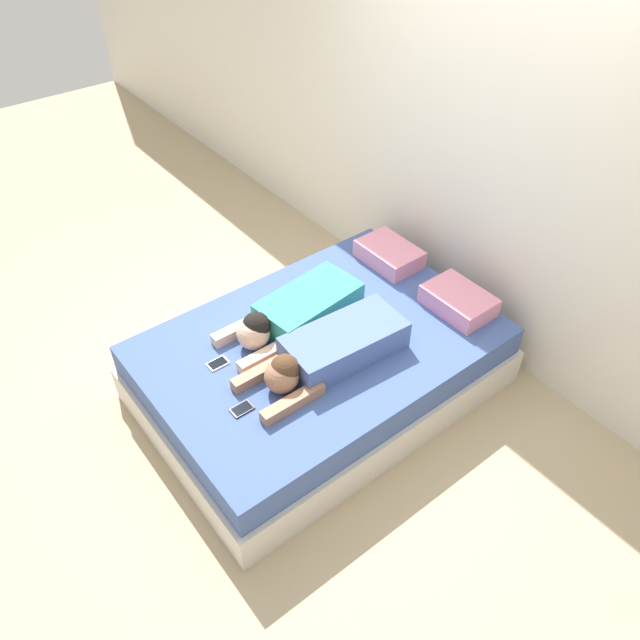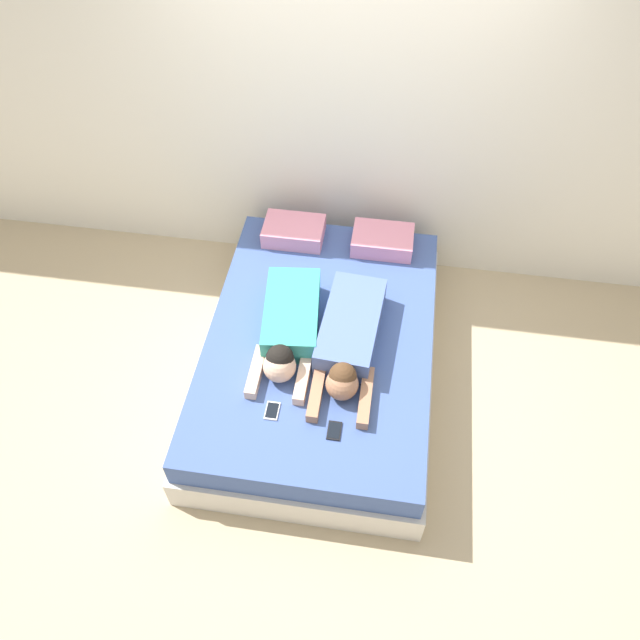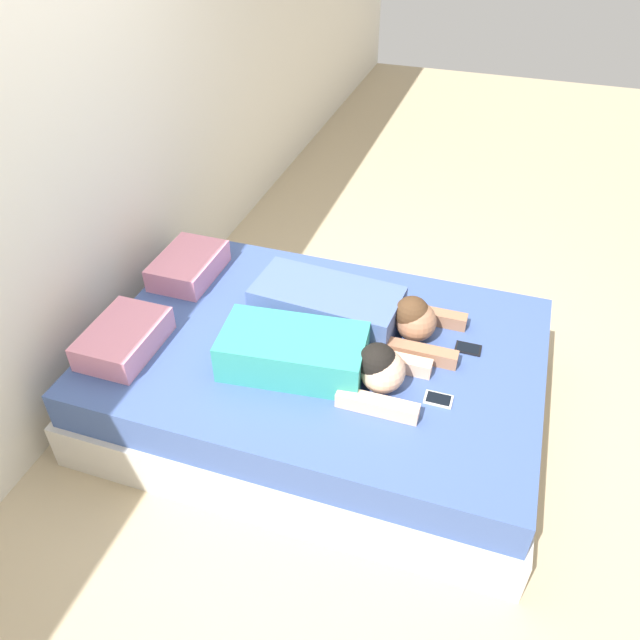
{
  "view_description": "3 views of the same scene",
  "coord_description": "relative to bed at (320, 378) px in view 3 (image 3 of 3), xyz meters",
  "views": [
    {
      "loc": [
        2.22,
        -1.73,
        3.1
      ],
      "look_at": [
        0.0,
        0.0,
        0.61
      ],
      "focal_mm": 35.0,
      "sensor_mm": 36.0,
      "label": 1
    },
    {
      "loc": [
        0.37,
        -2.48,
        3.67
      ],
      "look_at": [
        0.0,
        0.0,
        0.61
      ],
      "focal_mm": 35.0,
      "sensor_mm": 36.0,
      "label": 2
    },
    {
      "loc": [
        -2.18,
        -0.73,
        2.46
      ],
      "look_at": [
        0.0,
        0.0,
        0.61
      ],
      "focal_mm": 35.0,
      "sensor_mm": 36.0,
      "label": 3
    }
  ],
  "objects": [
    {
      "name": "person_right",
      "position": [
        0.2,
        -0.09,
        0.33
      ],
      "size": [
        0.4,
        1.07,
        0.23
      ],
      "color": "#4C66A5",
      "rests_on": "bed"
    },
    {
      "name": "ground_plane",
      "position": [
        0.0,
        0.0,
        -0.23
      ],
      "size": [
        12.0,
        12.0,
        0.0
      ],
      "primitive_type": "plane",
      "color": "tan"
    },
    {
      "name": "person_left",
      "position": [
        -0.2,
        -0.05,
        0.33
      ],
      "size": [
        0.42,
        0.97,
        0.23
      ],
      "color": "teal",
      "rests_on": "bed"
    },
    {
      "name": "wall_back",
      "position": [
        0.0,
        1.24,
        1.07
      ],
      "size": [
        12.0,
        0.06,
        2.6
      ],
      "color": "silver",
      "rests_on": "ground_plane"
    },
    {
      "name": "cell_phone_left",
      "position": [
        -0.19,
        -0.62,
        0.24
      ],
      "size": [
        0.08,
        0.12,
        0.01
      ],
      "color": "silver",
      "rests_on": "bed"
    },
    {
      "name": "pillow_head_right",
      "position": [
        0.33,
        0.88,
        0.3
      ],
      "size": [
        0.44,
        0.3,
        0.13
      ],
      "color": "pink",
      "rests_on": "bed"
    },
    {
      "name": "bed",
      "position": [
        0.0,
        0.0,
        0.0
      ],
      "size": [
        1.52,
        2.19,
        0.46
      ],
      "color": "beige",
      "rests_on": "ground_plane"
    },
    {
      "name": "cell_phone_right",
      "position": [
        0.19,
        -0.69,
        0.24
      ],
      "size": [
        0.08,
        0.12,
        0.01
      ],
      "color": "black",
      "rests_on": "bed"
    },
    {
      "name": "pillow_head_left",
      "position": [
        -0.33,
        0.88,
        0.3
      ],
      "size": [
        0.44,
        0.3,
        0.13
      ],
      "color": "pink",
      "rests_on": "bed"
    }
  ]
}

